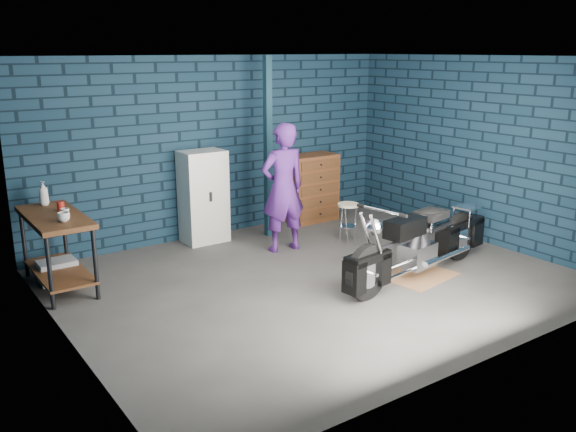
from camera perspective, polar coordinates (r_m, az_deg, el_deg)
name	(u,v)px	position (r m, az deg, el deg)	size (l,w,h in m)	color
ground	(317,280)	(7.64, 2.72, -6.02)	(6.00, 6.00, 0.00)	#4C4947
room_walls	(292,123)	(7.61, 0.34, 8.73)	(6.02, 5.01, 2.71)	#102535
support_post	(268,148)	(9.14, -1.89, 6.33)	(0.10, 0.10, 2.70)	#132F3C
workbench	(58,251)	(7.77, -20.73, -3.11)	(0.60, 1.40, 0.91)	brown
drip_mat	(419,276)	(7.94, 12.15, -5.48)	(0.90, 0.67, 0.01)	brown
motorcycle	(421,237)	(7.78, 12.36, -1.94)	(2.35, 0.64, 1.03)	black
person	(283,188)	(8.51, -0.47, 2.65)	(0.66, 0.44, 1.82)	#50207A
storage_bin	(58,271)	(8.06, -20.75, -4.84)	(0.44, 0.32, 0.28)	gray
locker	(204,197)	(9.04, -7.90, 1.79)	(0.64, 0.46, 1.37)	silver
tool_chest	(312,188)	(10.10, 2.26, 2.63)	(0.84, 0.46, 1.12)	brown
shop_stool	(348,222)	(9.12, 5.61, -0.59)	(0.32, 0.32, 0.58)	beige
cup_a	(64,217)	(7.28, -20.25, -0.08)	(0.14, 0.14, 0.11)	beige
cup_b	(65,212)	(7.51, -20.13, 0.33)	(0.10, 0.10, 0.09)	beige
mug_red	(61,206)	(7.75, -20.50, 0.85)	(0.09, 0.09, 0.12)	maroon
bottle	(43,193)	(8.12, -21.91, 2.00)	(0.12, 0.12, 0.30)	gray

